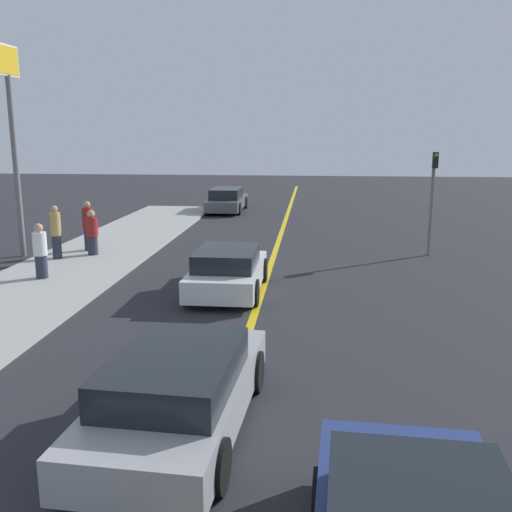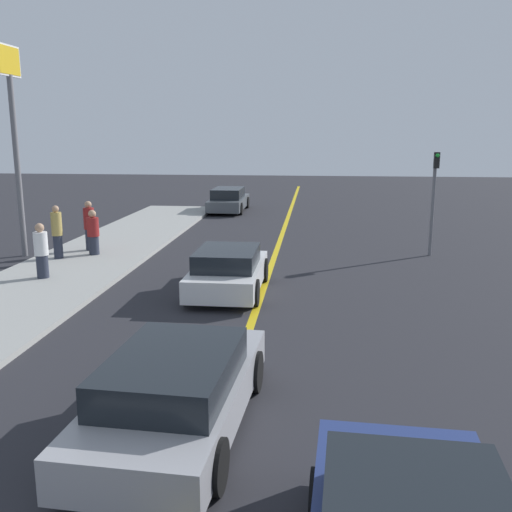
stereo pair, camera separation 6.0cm
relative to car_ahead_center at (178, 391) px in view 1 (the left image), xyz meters
name	(u,v)px [view 1 (the left image)]	position (x,y,z in m)	size (l,w,h in m)	color
road_center_line	(268,274)	(0.54, 9.65, -0.63)	(0.20, 60.00, 0.01)	gold
sidewalk_left	(55,278)	(-5.77, 8.31, -0.56)	(3.86, 33.30, 0.14)	#9E9E99
car_ahead_center	(178,391)	(0.00, 0.00, 0.00)	(2.23, 4.71, 1.28)	#9E9EA3
car_far_distant	(228,271)	(-0.39, 7.49, -0.01)	(1.96, 4.00, 1.25)	silver
car_parked_left_lot	(227,200)	(-2.91, 23.97, 0.01)	(1.94, 4.65, 1.32)	#4C5156
pedestrian_near_curb	(40,251)	(-6.02, 8.02, 0.31)	(0.40, 0.40, 1.63)	#282D3D
pedestrian_mid_group	(56,232)	(-6.74, 10.64, 0.42)	(0.36, 0.36, 1.81)	#282D3D
pedestrian_far_standing	(92,233)	(-5.76, 11.36, 0.28)	(0.41, 0.41, 1.58)	#282D3D
pedestrian_by_sign	(88,226)	(-6.19, 12.10, 0.40)	(0.38, 0.38, 1.80)	#282D3D
traffic_light	(433,192)	(6.09, 13.00, 1.66)	(0.18, 0.40, 3.68)	slate
roadside_sign	(11,113)	(-8.40, 11.46, 4.35)	(0.20, 1.44, 7.22)	slate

